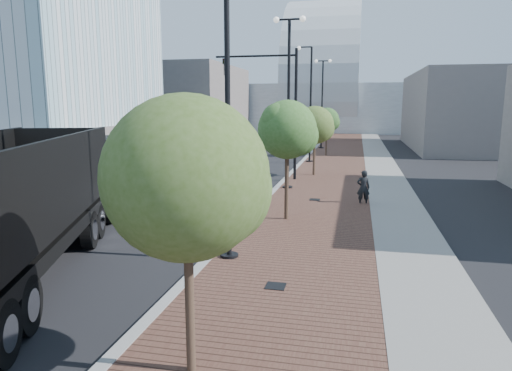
% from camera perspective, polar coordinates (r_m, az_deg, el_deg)
% --- Properties ---
extents(sidewalk, '(7.00, 140.00, 0.12)m').
position_cam_1_polar(sidewalk, '(43.17, 11.34, 3.73)').
color(sidewalk, '#4C2D23').
rests_on(sidewalk, ground).
extents(concrete_strip, '(2.40, 140.00, 0.13)m').
position_cam_1_polar(concrete_strip, '(43.21, 14.93, 3.60)').
color(concrete_strip, slate).
rests_on(concrete_strip, ground).
extents(curb, '(0.30, 140.00, 0.14)m').
position_cam_1_polar(curb, '(43.38, 6.70, 3.90)').
color(curb, gray).
rests_on(curb, ground).
extents(west_sidewalk, '(4.00, 140.00, 0.12)m').
position_cam_1_polar(west_sidewalk, '(46.50, -9.49, 4.23)').
color(west_sidewalk, slate).
rests_on(west_sidewalk, ground).
extents(dump_truck, '(7.40, 14.16, 3.92)m').
position_cam_1_polar(dump_truck, '(16.67, -23.96, -1.38)').
color(dump_truck, black).
rests_on(dump_truck, ground).
extents(white_sedan, '(2.22, 4.14, 1.30)m').
position_cam_1_polar(white_sedan, '(21.23, -14.98, -1.30)').
color(white_sedan, silver).
rests_on(white_sedan, ground).
extents(dark_car_mid, '(3.42, 4.77, 1.21)m').
position_cam_1_polar(dark_car_mid, '(36.02, -3.97, 3.53)').
color(dark_car_mid, black).
rests_on(dark_car_mid, ground).
extents(dark_car_far, '(3.37, 4.64, 1.25)m').
position_cam_1_polar(dark_car_far, '(51.43, 2.81, 5.55)').
color(dark_car_far, black).
rests_on(dark_car_far, ground).
extents(pedestrian, '(0.65, 0.46, 1.68)m').
position_cam_1_polar(pedestrian, '(22.06, 13.26, -0.29)').
color(pedestrian, black).
rests_on(pedestrian, ground).
extents(streetlight_1, '(1.44, 0.56, 9.21)m').
position_cam_1_polar(streetlight_1, '(13.47, -4.01, 8.46)').
color(streetlight_1, black).
rests_on(streetlight_1, ground).
extents(streetlight_2, '(1.72, 0.56, 9.28)m').
position_cam_1_polar(streetlight_2, '(25.18, 4.08, 10.32)').
color(streetlight_2, black).
rests_on(streetlight_2, ground).
extents(streetlight_3, '(1.44, 0.56, 9.21)m').
position_cam_1_polar(streetlight_3, '(37.11, 6.65, 9.47)').
color(streetlight_3, black).
rests_on(streetlight_3, ground).
extents(streetlight_4, '(1.72, 0.56, 9.28)m').
position_cam_1_polar(streetlight_4, '(49.05, 8.25, 10.14)').
color(streetlight_4, black).
rests_on(streetlight_4, ground).
extents(traffic_mast, '(5.09, 0.20, 8.00)m').
position_cam_1_polar(traffic_mast, '(28.29, 3.15, 10.63)').
color(traffic_mast, black).
rests_on(traffic_mast, ground).
extents(tree_0, '(2.75, 2.75, 4.92)m').
position_cam_1_polar(tree_0, '(7.52, -8.31, 0.87)').
color(tree_0, '#382619').
rests_on(tree_0, ground).
extents(tree_1, '(2.38, 2.33, 4.91)m').
position_cam_1_polar(tree_1, '(18.16, 4.08, 6.93)').
color(tree_1, '#382619').
rests_on(tree_1, ground).
extents(tree_2, '(2.51, 2.48, 4.62)m').
position_cam_1_polar(tree_2, '(30.08, 7.45, 7.47)').
color(tree_2, '#382619').
rests_on(tree_2, ground).
extents(tree_3, '(2.25, 2.18, 4.42)m').
position_cam_1_polar(tree_3, '(42.04, 8.91, 8.09)').
color(tree_3, '#382619').
rests_on(tree_3, ground).
extents(tower_podium, '(19.00, 19.00, 3.00)m').
position_cam_1_polar(tower_podium, '(45.05, -26.62, 4.96)').
color(tower_podium, '#6A625F').
rests_on(tower_podium, ground).
extents(convention_center, '(50.00, 30.00, 50.00)m').
position_cam_1_polar(convention_center, '(88.15, 8.50, 10.86)').
color(convention_center, '#9EA5A7').
rests_on(convention_center, ground).
extents(commercial_block_nw, '(14.00, 20.00, 10.00)m').
position_cam_1_polar(commercial_block_nw, '(67.44, -8.82, 10.25)').
color(commercial_block_nw, '#615A58').
rests_on(commercial_block_nw, ground).
extents(commercial_block_ne, '(12.00, 22.00, 8.00)m').
position_cam_1_polar(commercial_block_ne, '(54.20, 25.20, 8.41)').
color(commercial_block_ne, '#69625F').
rests_on(commercial_block_ne, ground).
extents(utility_cover_1, '(0.50, 0.50, 0.02)m').
position_cam_1_polar(utility_cover_1, '(11.99, 2.48, -12.43)').
color(utility_cover_1, black).
rests_on(utility_cover_1, sidewalk).
extents(utility_cover_2, '(0.50, 0.50, 0.02)m').
position_cam_1_polar(utility_cover_2, '(22.47, 7.35, -1.76)').
color(utility_cover_2, black).
rests_on(utility_cover_2, sidewalk).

